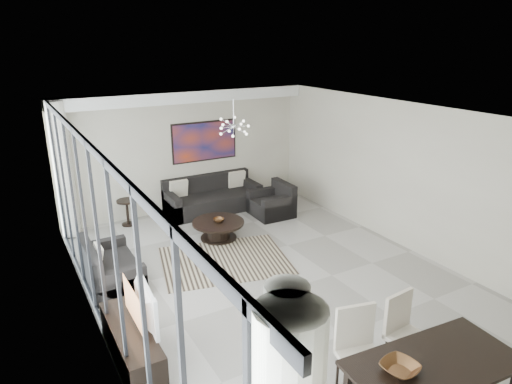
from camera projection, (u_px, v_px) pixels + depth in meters
room_shell at (313, 204)px, 7.47m from camera, size 6.00×9.00×2.90m
window_wall at (106, 247)px, 5.91m from camera, size 0.37×8.95×2.90m
soffit at (186, 97)px, 10.37m from camera, size 5.98×0.40×0.26m
painting at (205, 141)px, 11.10m from camera, size 1.68×0.04×0.98m
chandelier at (234, 127)px, 9.16m from camera, size 0.66×0.66×0.71m
rug at (225, 260)px, 8.72m from camera, size 2.70×2.30×0.01m
coffee_table at (218, 229)px, 9.62m from camera, size 1.10×1.10×0.38m
bowl_coffee at (219, 220)px, 9.54m from camera, size 0.25×0.25×0.07m
sofa_main at (212, 199)px, 11.20m from camera, size 2.29×0.94×0.83m
loveseat at (109, 270)px, 7.86m from camera, size 0.83×1.47×0.74m
armchair at (273, 204)px, 10.89m from camera, size 0.90×0.95×0.78m
side_table at (127, 208)px, 10.26m from camera, size 0.44×0.44×0.60m
tv_console at (132, 344)px, 5.94m from camera, size 0.45×1.61×0.50m
television at (140, 304)px, 5.87m from camera, size 0.21×1.00×0.57m
dining_table at (434, 369)px, 4.85m from camera, size 1.95×1.08×0.79m
dining_chair_nw at (358, 344)px, 5.35m from camera, size 0.60×0.60×1.09m
dining_chair_ne at (403, 327)px, 5.73m from camera, size 0.51×0.51×1.03m
bowl_dining at (400, 368)px, 4.67m from camera, size 0.44×0.44×0.09m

